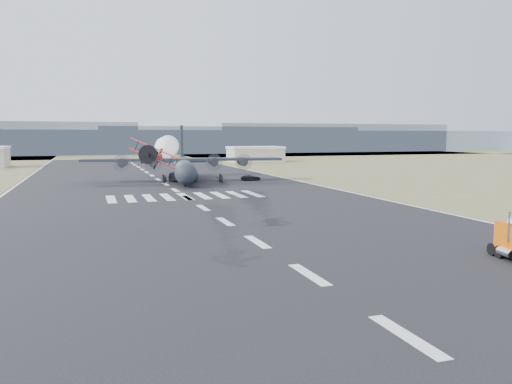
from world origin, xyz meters
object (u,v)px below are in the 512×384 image
transport_aircraft (183,166)px  hangar_right (255,154)px  support_vehicle (251,178)px  crew_d (189,180)px  crew_h (170,178)px  crew_g (166,179)px  aerobatic_biplane (154,155)px  crew_e (222,179)px  crew_b (163,179)px  crew_f (220,178)px  crew_a (164,181)px  crew_c (193,180)px

transport_aircraft → hangar_right: bearing=68.7°
support_vehicle → crew_d: 15.55m
crew_h → hangar_right: bearing=-53.5°
hangar_right → crew_g: (-45.84, -76.68, -2.12)m
aerobatic_biplane → crew_h: (10.15, 55.37, -7.26)m
crew_e → support_vehicle: bearing=81.7°
crew_b → crew_f: 12.40m
crew_f → crew_g: size_ratio=1.01×
crew_f → support_vehicle: bearing=49.5°
transport_aircraft → crew_h: (-3.59, -3.19, -2.33)m
hangar_right → crew_b: 88.56m
crew_a → crew_h: bearing=-104.2°
crew_g → crew_c: bearing=-58.8°
crew_b → crew_f: (12.36, -1.00, -0.04)m
aerobatic_biplane → crew_f: (20.85, 53.05, -7.30)m
crew_h → aerobatic_biplane: bearing=147.0°
crew_a → crew_e: bearing=-166.7°
crew_h → crew_g: bearing=129.4°
crew_a → crew_f: crew_f is taller
transport_aircraft → crew_a: transport_aircraft is taller
crew_a → crew_h: (2.01, 5.25, 0.09)m
crew_c → transport_aircraft: bearing=33.8°
transport_aircraft → crew_h: 5.34m
crew_b → crew_h: crew_b is taller
crew_a → crew_h: crew_h is taller
crew_f → crew_e: bearing=-51.7°
crew_b → hangar_right: bearing=-145.8°
aerobatic_biplane → crew_b: aerobatic_biplane is taller
aerobatic_biplane → crew_e: 56.11m
crew_c → crew_g: bearing=91.5°
hangar_right → aerobatic_biplane: bearing=-112.9°
aerobatic_biplane → crew_g: (8.84, 52.91, -7.31)m
hangar_right → crew_h: (-44.52, -74.21, -2.07)m
crew_d → crew_f: size_ratio=0.92×
crew_c → crew_h: (-4.03, 5.49, 0.07)m
crew_c → crew_f: bearing=-33.7°
crew_b → crew_f: bearing=151.0°
support_vehicle → crew_e: (-7.64, -2.84, 0.17)m
crew_c → crew_f: 7.38m
crew_e → crew_h: crew_h is taller
hangar_right → support_vehicle: bearing=-109.2°
aerobatic_biplane → crew_b: (8.49, 54.05, -7.25)m
crew_a → crew_c: crew_c is taller
support_vehicle → crew_f: size_ratio=2.48×
transport_aircraft → crew_g: size_ratio=24.62×
hangar_right → crew_e: 85.07m
crew_a → aerobatic_biplane: bearing=87.6°
crew_f → crew_g: 12.01m
crew_d → crew_h: crew_h is taller
crew_h → crew_a: bearing=136.4°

